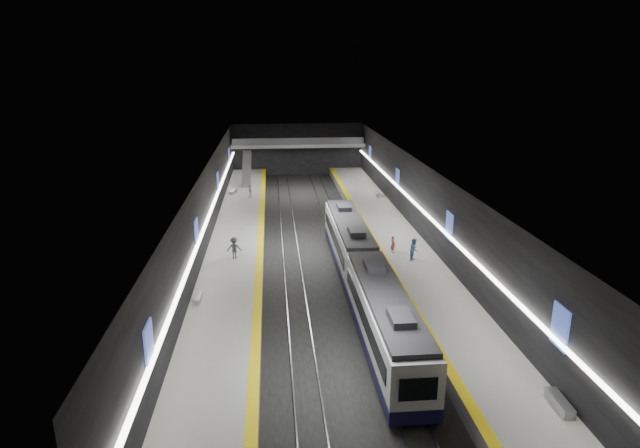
{
  "coord_description": "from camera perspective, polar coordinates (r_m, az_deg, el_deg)",
  "views": [
    {
      "loc": [
        -4.06,
        -47.55,
        17.04
      ],
      "look_at": [
        0.39,
        1.03,
        2.2
      ],
      "focal_mm": 30.0,
      "sensor_mm": 36.0,
      "label": 1
    }
  ],
  "objects": [
    {
      "name": "rails",
      "position": [
        50.66,
        -0.34,
        -2.67
      ],
      "size": [
        6.52,
        70.0,
        0.12
      ],
      "color": "gray",
      "rests_on": "ground"
    },
    {
      "name": "ceiling",
      "position": [
        48.58,
        -0.35,
        6.19
      ],
      "size": [
        20.0,
        70.0,
        0.04
      ],
      "primitive_type": "cube",
      "rotation": [
        3.14,
        0.0,
        0.0
      ],
      "color": "beige",
      "rests_on": "wall_left"
    },
    {
      "name": "wall_right",
      "position": [
        51.28,
        10.87,
        1.88
      ],
      "size": [
        0.04,
        70.0,
        8.0
      ],
      "primitive_type": "cube",
      "color": "black",
      "rests_on": "ground"
    },
    {
      "name": "ad_posters",
      "position": [
        50.31,
        -0.44,
        2.48
      ],
      "size": [
        19.94,
        53.5,
        2.2
      ],
      "color": "#3C50B5",
      "rests_on": "wall_left"
    },
    {
      "name": "tactile_strip_left",
      "position": [
        50.2,
        -6.38,
        -1.8
      ],
      "size": [
        0.6,
        70.0,
        0.02
      ],
      "primitive_type": "cube",
      "color": "yellow",
      "rests_on": "platform_left"
    },
    {
      "name": "wall_left",
      "position": [
        49.67,
        -11.92,
        1.32
      ],
      "size": [
        0.04,
        70.0,
        8.0
      ],
      "primitive_type": "cube",
      "color": "black",
      "rests_on": "ground"
    },
    {
      "name": "passenger_left_b",
      "position": [
        45.83,
        -9.14,
        -2.55
      ],
      "size": [
        1.24,
        0.74,
        1.88
      ],
      "primitive_type": "imported",
      "rotation": [
        0.0,
        0.0,
        3.17
      ],
      "color": "#3C3C43",
      "rests_on": "platform_left"
    },
    {
      "name": "mezzanine_bridge",
      "position": [
        81.47,
        -2.35,
        8.43
      ],
      "size": [
        20.0,
        3.0,
        1.5
      ],
      "color": "gray",
      "rests_on": "wall_left"
    },
    {
      "name": "bench_left_near",
      "position": [
        38.7,
        -12.92,
        -7.71
      ],
      "size": [
        0.51,
        1.61,
        0.39
      ],
      "primitive_type": "cube",
      "rotation": [
        0.0,
        0.0,
        -0.04
      ],
      "color": "#99999E",
      "rests_on": "platform_left"
    },
    {
      "name": "platform_left",
      "position": [
        50.47,
        -8.86,
        -2.42
      ],
      "size": [
        5.0,
        70.0,
        1.0
      ],
      "primitive_type": "cube",
      "color": "slate",
      "rests_on": "ground"
    },
    {
      "name": "platform_right",
      "position": [
        51.66,
        7.98,
        -1.93
      ],
      "size": [
        5.0,
        70.0,
        1.0
      ],
      "primitive_type": "cube",
      "color": "slate",
      "rests_on": "ground"
    },
    {
      "name": "tile_surface_right",
      "position": [
        51.5,
        8.01,
        -1.39
      ],
      "size": [
        5.0,
        70.0,
        0.02
      ],
      "primitive_type": "cube",
      "color": "#9A9A95",
      "rests_on": "platform_right"
    },
    {
      "name": "cove_light_left",
      "position": [
        49.69,
        -11.68,
        1.11
      ],
      "size": [
        0.25,
        68.6,
        0.12
      ],
      "primitive_type": "cube",
      "color": "white",
      "rests_on": "wall_left"
    },
    {
      "name": "passenger_right_a",
      "position": [
        47.09,
        7.77,
        -2.18
      ],
      "size": [
        0.53,
        0.65,
        1.52
      ],
      "primitive_type": "imported",
      "rotation": [
        0.0,
        0.0,
        1.92
      ],
      "color": "#BC464C",
      "rests_on": "platform_right"
    },
    {
      "name": "train",
      "position": [
        39.63,
        4.7,
        -5.14
      ],
      "size": [
        2.69,
        30.04,
        3.6
      ],
      "color": "#110F39",
      "rests_on": "ground"
    },
    {
      "name": "tile_surface_left",
      "position": [
        50.3,
        -8.89,
        -1.88
      ],
      "size": [
        5.0,
        70.0,
        0.02
      ],
      "primitive_type": "cube",
      "color": "#9A9A95",
      "rests_on": "platform_left"
    },
    {
      "name": "bench_left_far",
      "position": [
        68.82,
        -9.24,
        3.41
      ],
      "size": [
        1.01,
        1.86,
        0.44
      ],
      "primitive_type": "cube",
      "rotation": [
        0.0,
        0.0,
        -0.3
      ],
      "color": "#99999E",
      "rests_on": "platform_left"
    },
    {
      "name": "passenger_left_a",
      "position": [
        66.36,
        -7.47,
        3.56
      ],
      "size": [
        0.6,
        1.08,
        1.75
      ],
      "primitive_type": "imported",
      "rotation": [
        0.0,
        0.0,
        -1.4
      ],
      "color": "silver",
      "rests_on": "platform_left"
    },
    {
      "name": "ground",
      "position": [
        50.68,
        -0.34,
        -2.73
      ],
      "size": [
        70.0,
        70.0,
        0.0
      ],
      "primitive_type": "plane",
      "color": "black",
      "rests_on": "ground"
    },
    {
      "name": "bench_right_near",
      "position": [
        29.57,
        24.2,
        -17.03
      ],
      "size": [
        0.64,
        2.05,
        0.5
      ],
      "primitive_type": "cube",
      "rotation": [
        0.0,
        0.0,
        -0.04
      ],
      "color": "#99999E",
      "rests_on": "platform_right"
    },
    {
      "name": "escalator",
      "position": [
        74.98,
        -7.82,
        5.89
      ],
      "size": [
        1.2,
        7.5,
        3.92
      ],
      "primitive_type": "cube",
      "rotation": [
        0.44,
        0.0,
        0.0
      ],
      "color": "#99999E",
      "rests_on": "platform_left"
    },
    {
      "name": "passenger_right_b",
      "position": [
        45.51,
        10.01,
        -2.7
      ],
      "size": [
        1.11,
        1.18,
        1.92
      ],
      "primitive_type": "imported",
      "rotation": [
        0.0,
        0.0,
        1.02
      ],
      "color": "#4E7BAA",
      "rests_on": "platform_right"
    },
    {
      "name": "wall_back",
      "position": [
        83.68,
        -2.42,
        7.94
      ],
      "size": [
        20.0,
        0.04,
        8.0
      ],
      "primitive_type": "cube",
      "color": "black",
      "rests_on": "ground"
    },
    {
      "name": "bench_right_far",
      "position": [
        67.23,
        6.21,
        3.22
      ],
      "size": [
        0.75,
        1.92,
        0.46
      ],
      "primitive_type": "cube",
      "rotation": [
        0.0,
        0.0,
        -0.12
      ],
      "color": "#99999E",
      "rests_on": "platform_right"
    },
    {
      "name": "tactile_strip_right",
      "position": [
        51.05,
        5.6,
        -1.46
      ],
      "size": [
        0.6,
        70.0,
        0.02
      ],
      "primitive_type": "cube",
      "color": "yellow",
      "rests_on": "platform_right"
    },
    {
      "name": "cove_light_right",
      "position": [
        51.27,
        10.64,
        1.66
      ],
      "size": [
        0.25,
        68.6,
        0.12
      ],
      "primitive_type": "cube",
      "color": "white",
      "rests_on": "wall_right"
    }
  ]
}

